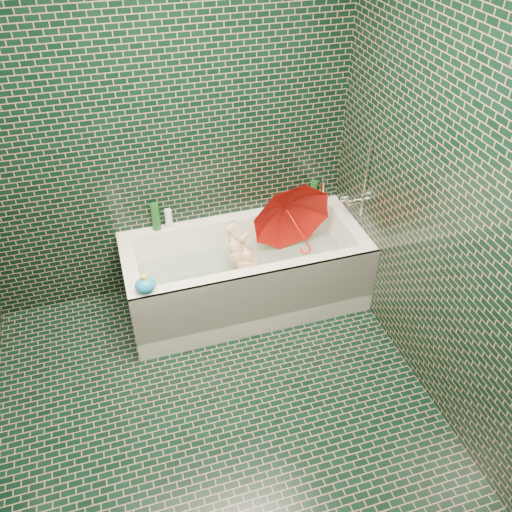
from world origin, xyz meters
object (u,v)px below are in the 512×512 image
object	(u,v)px
rubber_duck	(315,197)
child	(250,271)
bath_toy	(145,285)
umbrella	(297,227)
bathtub	(246,280)

from	to	relation	value
rubber_duck	child	bearing A→B (deg)	-150.51
child	bath_toy	world-z (taller)	bath_toy
bath_toy	rubber_duck	bearing A→B (deg)	14.05
umbrella	rubber_duck	bearing A→B (deg)	48.52
umbrella	rubber_duck	distance (m)	0.42
child	umbrella	size ratio (longest dim) A/B	1.44
umbrella	bathtub	bearing A→B (deg)	-178.38
rubber_duck	bath_toy	world-z (taller)	bath_toy
bathtub	rubber_duck	distance (m)	0.83
umbrella	bath_toy	bearing A→B (deg)	-165.91
bathtub	umbrella	xyz separation A→B (m)	(0.39, 0.03, 0.38)
child	bath_toy	bearing A→B (deg)	-88.62
child	bath_toy	size ratio (longest dim) A/B	5.61
bathtub	umbrella	distance (m)	0.54
bathtub	bath_toy	bearing A→B (deg)	-157.64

